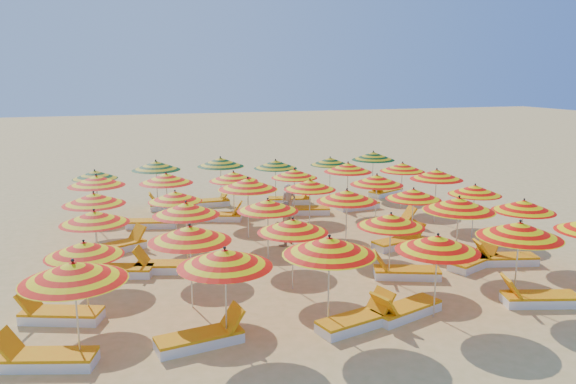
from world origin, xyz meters
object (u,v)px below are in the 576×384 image
(lounger_7, at_px, (474,261))
(lounger_14, at_px, (153,223))
(lounger_4, at_px, (538,298))
(beachgoer_b, at_px, (284,223))
(lounger_9, at_px, (118,270))
(umbrella_24, at_px, (96,181))
(umbrella_15, at_px, (347,196))
(umbrella_26, at_px, (233,176))
(umbrella_25, at_px, (166,178))
(umbrella_9, at_px, (391,220))
(lounger_3, at_px, (405,310))
(lounger_15, at_px, (219,216))
(umbrella_2, at_px, (329,246))
(umbrella_31, at_px, (156,166))
(umbrella_0, at_px, (73,272))
(umbrella_27, at_px, (294,174))
(umbrella_13, at_px, (186,209))
(umbrella_17, at_px, (475,190))
(umbrella_23, at_px, (437,175))
(umbrella_30, at_px, (95,175))
(lounger_10, at_px, (166,266))
(lounger_6, at_px, (405,272))
(umbrella_34, at_px, (330,161))
(lounger_13, at_px, (392,223))
(lounger_21, at_px, (385,192))
(beachgoer_a, at_px, (288,204))
(lounger_16, at_px, (306,210))
(lounger_17, at_px, (357,205))
(umbrella_20, at_px, (248,184))
(lounger_1, at_px, (202,338))
(umbrella_21, at_px, (310,185))
(umbrella_19, at_px, (175,196))
(umbrella_28, at_px, (348,167))
(lounger_12, at_px, (118,247))
(lounger_18, at_px, (171,205))
(umbrella_35, at_px, (373,156))
(umbrella_8, at_px, (293,226))
(umbrella_32, at_px, (220,162))
(umbrella_7, at_px, (190,234))
(umbrella_29, at_px, (402,167))
(lounger_20, at_px, (291,200))
(lounger_11, at_px, (399,242))
(lounger_2, at_px, (357,321))
(umbrella_18, at_px, (94,199))
(umbrella_3, at_px, (438,243))
(umbrella_10, at_px, (459,204))
(lounger_0, at_px, (46,359))

(lounger_7, bearing_deg, lounger_14, 116.96)
(lounger_4, distance_m, beachgoer_b, 7.52)
(lounger_9, bearing_deg, umbrella_24, -64.99)
(umbrella_15, xyz_separation_m, umbrella_26, (-2.42, 4.48, -0.06))
(umbrella_25, relative_size, lounger_4, 1.11)
(umbrella_9, xyz_separation_m, lounger_3, (-0.72, -2.08, -1.46))
(umbrella_24, height_order, lounger_15, umbrella_24)
(umbrella_2, relative_size, umbrella_31, 0.83)
(umbrella_0, bearing_deg, umbrella_27, 51.44)
(umbrella_13, distance_m, umbrella_17, 9.26)
(umbrella_23, xyz_separation_m, umbrella_30, (-11.54, 4.89, -0.19))
(umbrella_25, relative_size, lounger_10, 1.11)
(lounger_3, distance_m, lounger_4, 3.29)
(lounger_4, height_order, lounger_6, same)
(umbrella_34, bearing_deg, umbrella_25, -160.24)
(lounger_4, relative_size, lounger_10, 1.00)
(lounger_13, relative_size, lounger_21, 0.97)
(lounger_14, xyz_separation_m, beachgoer_a, (4.61, -1.07, 0.57))
(lounger_16, relative_size, beachgoer_b, 1.30)
(umbrella_24, xyz_separation_m, lounger_17, (9.65, 0.16, -1.60))
(umbrella_2, relative_size, umbrella_20, 1.01)
(lounger_1, bearing_deg, umbrella_21, 46.42)
(umbrella_34, height_order, lounger_15, umbrella_34)
(umbrella_2, bearing_deg, umbrella_19, 107.97)
(umbrella_19, height_order, umbrella_28, umbrella_28)
(lounger_12, relative_size, lounger_18, 1.03)
(umbrella_35, height_order, lounger_12, umbrella_35)
(umbrella_34, xyz_separation_m, umbrella_35, (1.97, -0.11, 0.16))
(umbrella_8, bearing_deg, umbrella_13, 134.36)
(umbrella_13, xyz_separation_m, lounger_14, (-0.54, 4.63, -1.53))
(umbrella_25, bearing_deg, umbrella_32, 47.18)
(umbrella_7, xyz_separation_m, umbrella_29, (9.37, 7.08, -0.10))
(beachgoer_b, bearing_deg, lounger_1, 29.79)
(umbrella_15, bearing_deg, lounger_15, 121.84)
(umbrella_34, bearing_deg, lounger_20, -164.98)
(lounger_11, bearing_deg, umbrella_24, 138.14)
(umbrella_30, relative_size, lounger_2, 1.03)
(umbrella_18, relative_size, lounger_4, 1.16)
(umbrella_27, bearing_deg, umbrella_29, -2.44)
(lounger_21, bearing_deg, umbrella_17, 63.25)
(umbrella_30, distance_m, umbrella_31, 2.27)
(lounger_13, bearing_deg, umbrella_8, -135.46)
(umbrella_25, xyz_separation_m, lounger_16, (5.20, 0.20, -1.57))
(umbrella_27, relative_size, lounger_3, 1.22)
(lounger_20, height_order, beachgoer_b, beachgoer_b)
(umbrella_3, bearing_deg, umbrella_15, 88.89)
(umbrella_23, bearing_deg, umbrella_10, -116.07)
(lounger_16, bearing_deg, umbrella_0, 65.60)
(umbrella_35, height_order, lounger_0, umbrella_35)
(umbrella_24, xyz_separation_m, lounger_14, (1.77, -0.05, -1.60))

